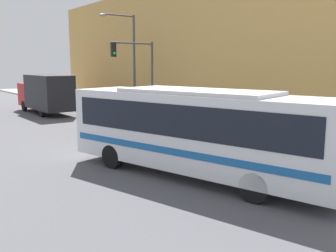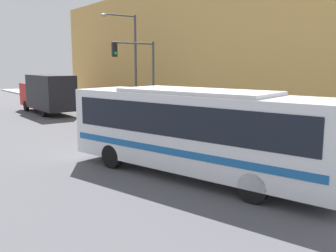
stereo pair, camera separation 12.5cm
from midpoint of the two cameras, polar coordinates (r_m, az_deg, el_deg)
ground_plane at (r=12.90m, az=13.89°, el=-8.95°), size 120.00×120.00×0.00m
sidewalk at (r=31.88m, az=-7.89°, el=2.20°), size 2.60×70.00×0.17m
building_facade at (r=31.41m, az=1.82°, el=11.02°), size 6.00×31.62×9.84m
city_bus at (r=13.27m, az=4.09°, el=-0.18°), size 4.98×10.54×3.13m
delivery_truck at (r=32.39m, az=-18.30°, el=4.83°), size 2.25×7.78×3.17m
fire_hydrant at (r=19.24m, az=13.67°, el=-1.34°), size 0.26×0.35×0.70m
traffic_light_pole at (r=25.59m, az=-4.65°, el=8.99°), size 3.28×0.35×5.37m
parking_meter at (r=22.21m, az=4.80°, el=1.51°), size 0.14×0.14×1.19m
street_lamp at (r=28.14m, az=-5.98°, el=10.48°), size 2.87×0.28×7.39m
pedestrian_near_corner at (r=21.62m, az=9.23°, el=1.60°), size 0.34×0.34×1.86m
pedestrian_mid_block at (r=27.31m, az=-1.77°, el=3.27°), size 0.34×0.34×1.83m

